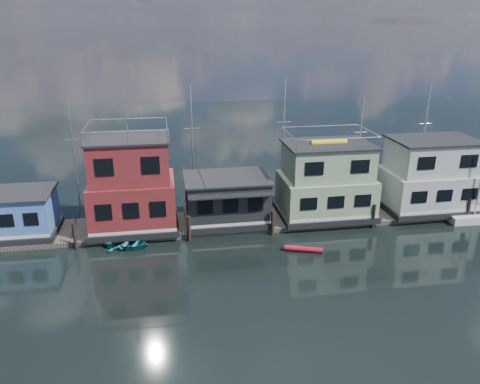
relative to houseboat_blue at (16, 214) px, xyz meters
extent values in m
plane|color=black|center=(18.00, -12.00, -2.21)|extent=(160.00, 160.00, 0.00)
cube|color=#595147|center=(18.00, 0.00, -2.01)|extent=(48.00, 5.00, 0.40)
cube|color=black|center=(0.00, 0.00, -1.56)|extent=(6.40, 4.90, 0.50)
cube|color=#4F7DD1|center=(0.00, 0.00, 0.19)|extent=(6.00, 4.50, 3.00)
cube|color=black|center=(0.00, 0.00, 1.77)|extent=(6.30, 4.80, 0.16)
cube|color=black|center=(9.50, 0.00, -1.56)|extent=(7.40, 5.90, 0.50)
cube|color=maroon|center=(9.50, 0.00, 0.57)|extent=(7.00, 5.50, 3.74)
cube|color=maroon|center=(9.50, 0.00, 4.17)|extent=(6.30, 4.95, 3.46)
cube|color=black|center=(9.50, 0.00, 5.97)|extent=(6.65, 5.23, 0.16)
cylinder|color=silver|center=(9.50, 0.00, 8.05)|extent=(0.08, 0.08, 4.00)
cube|color=black|center=(17.50, 0.00, -1.56)|extent=(7.40, 5.40, 0.50)
cube|color=black|center=(17.50, 0.00, 0.39)|extent=(7.00, 5.00, 3.40)
cube|color=black|center=(17.50, 0.00, 2.17)|extent=(7.30, 5.30, 0.16)
cube|color=black|center=(17.50, -2.80, 1.58)|extent=(7.00, 1.20, 0.12)
cube|color=black|center=(26.50, 0.00, -1.56)|extent=(8.40, 5.90, 0.50)
cube|color=#96B184|center=(26.50, 0.00, 0.25)|extent=(8.00, 5.50, 3.12)
cube|color=#96B184|center=(26.50, 0.00, 3.25)|extent=(7.20, 4.95, 2.88)
cube|color=black|center=(26.50, 0.00, 4.77)|extent=(7.60, 5.23, 0.16)
cylinder|color=yellow|center=(26.50, 0.00, 4.94)|extent=(3.20, 0.56, 0.56)
cube|color=black|center=(36.50, 0.00, -1.56)|extent=(8.40, 5.90, 0.50)
cube|color=beige|center=(36.50, 0.00, 0.25)|extent=(8.00, 5.50, 3.12)
cube|color=beige|center=(36.50, 0.00, 3.25)|extent=(7.20, 4.95, 2.88)
cube|color=black|center=(36.50, 0.00, 4.77)|extent=(7.60, 5.23, 0.16)
cylinder|color=#2D2116|center=(5.00, -2.80, -1.11)|extent=(0.28, 0.28, 2.20)
cylinder|color=#2D2116|center=(14.00, -2.80, -1.11)|extent=(0.28, 0.28, 2.20)
cylinder|color=#2D2116|center=(21.00, -2.80, -1.11)|extent=(0.28, 0.28, 2.20)
cylinder|color=#2D2116|center=(30.00, -2.80, -1.11)|extent=(0.28, 0.28, 2.20)
cylinder|color=#2D2116|center=(39.00, -2.80, -1.11)|extent=(0.28, 0.28, 2.20)
cylinder|color=silver|center=(4.00, 6.00, 3.04)|extent=(0.16, 0.16, 10.50)
cylinder|color=silver|center=(4.00, 6.00, 4.62)|extent=(1.40, 0.06, 0.06)
cylinder|color=silver|center=(15.00, 6.00, 3.54)|extent=(0.16, 0.16, 11.50)
cylinder|color=silver|center=(15.00, 6.00, 5.27)|extent=(1.40, 0.06, 0.06)
cylinder|color=silver|center=(24.00, 6.00, 3.79)|extent=(0.16, 0.16, 12.00)
cylinder|color=silver|center=(24.00, 6.00, 5.59)|extent=(1.40, 0.06, 0.06)
cylinder|color=silver|center=(32.00, 6.00, 2.79)|extent=(0.16, 0.16, 10.00)
cylinder|color=silver|center=(32.00, 6.00, 4.29)|extent=(1.40, 0.06, 0.06)
cylinder|color=silver|center=(39.00, 6.00, 3.29)|extent=(0.16, 0.16, 11.00)
cylinder|color=silver|center=(39.00, 6.00, 4.94)|extent=(1.40, 0.06, 0.06)
cube|color=silver|center=(39.54, -3.02, -1.86)|extent=(4.46, 1.59, 0.69)
cylinder|color=silver|center=(39.54, -3.02, 1.63)|extent=(0.12, 0.12, 6.29)
cube|color=silver|center=(39.54, -3.02, -0.34)|extent=(0.09, 1.38, 0.05)
imported|color=teal|center=(9.09, -3.29, -1.84)|extent=(4.13, 3.52, 0.73)
cylinder|color=red|center=(22.75, -6.19, -1.99)|extent=(2.95, 1.39, 0.44)
camera|label=1|loc=(12.55, -37.88, 14.85)|focal=35.00mm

